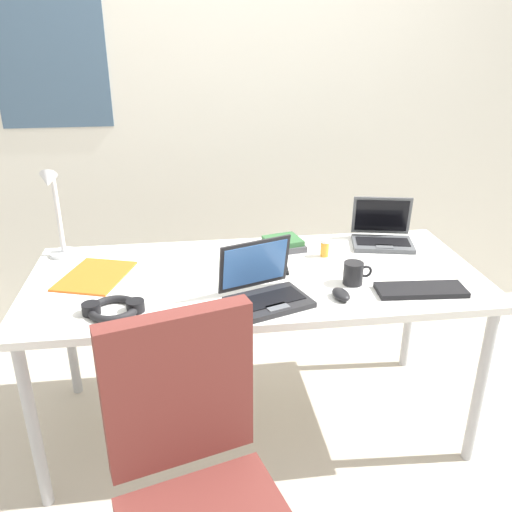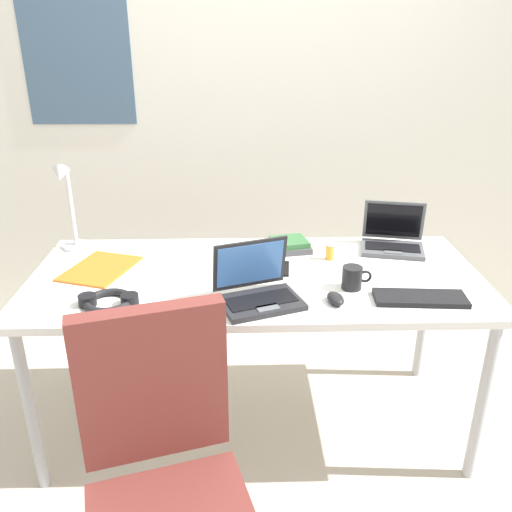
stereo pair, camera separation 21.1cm
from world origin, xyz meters
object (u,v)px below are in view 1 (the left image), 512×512
desk_lamp (56,215)px  coffee_mug (354,273)px  laptop_mid_desk (264,290)px  laptop_near_mouse (382,235)px  computer_mouse (341,294)px  book_stack (283,244)px  cell_phone (280,267)px  pill_bottle (325,247)px  paper_folder_front_right (95,276)px  external_keyboard (421,290)px  headphones (114,308)px

desk_lamp → coffee_mug: (1.16, -0.41, -0.15)m
laptop_mid_desk → laptop_near_mouse: bearing=37.9°
computer_mouse → book_stack: bearing=94.0°
cell_phone → coffee_mug: size_ratio=1.20×
pill_bottle → coffee_mug: bearing=-81.5°
pill_bottle → computer_mouse: bearing=-95.9°
desk_lamp → book_stack: bearing=-1.6°
laptop_near_mouse → paper_folder_front_right: 1.27m
laptop_near_mouse → computer_mouse: (-0.34, -0.50, -0.03)m
external_keyboard → computer_mouse: computer_mouse is taller
desk_lamp → laptop_mid_desk: 0.96m
computer_mouse → laptop_near_mouse: bearing=45.9°
coffee_mug → pill_bottle: bearing=98.5°
laptop_mid_desk → coffee_mug: bearing=14.5°
book_stack → laptop_mid_desk: bearing=-108.0°
pill_bottle → book_stack: bearing=147.6°
desk_lamp → laptop_near_mouse: desk_lamp is taller
laptop_near_mouse → pill_bottle: size_ratio=3.88×
laptop_mid_desk → computer_mouse: size_ratio=3.56×
headphones → coffee_mug: coffee_mug is taller
desk_lamp → laptop_near_mouse: (1.42, -0.02, -0.16)m
laptop_near_mouse → computer_mouse: size_ratio=3.19×
laptop_near_mouse → headphones: size_ratio=1.43×
cell_phone → coffee_mug: (0.26, -0.18, 0.04)m
headphones → computer_mouse: bearing=-0.5°
headphones → paper_folder_front_right: headphones is taller
headphones → pill_bottle: size_ratio=2.71×
laptop_near_mouse → laptop_mid_desk: bearing=-142.1°
laptop_near_mouse → headphones: bearing=-156.7°
desk_lamp → coffee_mug: 1.24m
laptop_near_mouse → computer_mouse: 0.61m
laptop_near_mouse → paper_folder_front_right: size_ratio=0.99×
cell_phone → headphones: headphones is taller
computer_mouse → laptop_mid_desk: bearing=165.5°
laptop_near_mouse → cell_phone: size_ratio=2.25×
cell_phone → laptop_mid_desk: bearing=-106.1°
laptop_near_mouse → computer_mouse: bearing=-124.0°
cell_phone → headphones: size_ratio=0.64×
book_stack → pill_bottle: bearing=-32.4°
external_keyboard → book_stack: (-0.44, 0.49, 0.01)m
external_keyboard → computer_mouse: (-0.31, -0.01, 0.01)m
book_stack → coffee_mug: size_ratio=1.80×
pill_bottle → laptop_near_mouse: bearing=20.0°
computer_mouse → coffee_mug: size_ratio=0.85×
laptop_near_mouse → coffee_mug: bearing=-123.5°
cell_phone → book_stack: size_ratio=0.67×
laptop_near_mouse → coffee_mug: 0.46m
paper_folder_front_right → coffee_mug: coffee_mug is taller
external_keyboard → paper_folder_front_right: external_keyboard is taller
laptop_near_mouse → coffee_mug: size_ratio=2.71×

